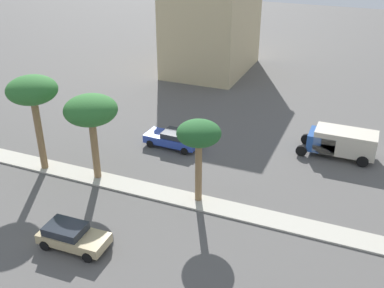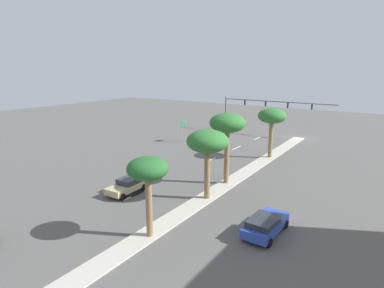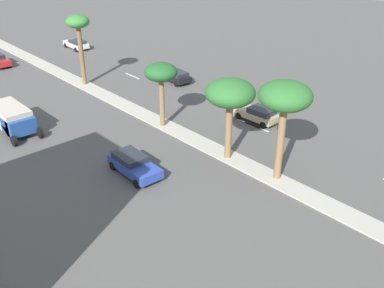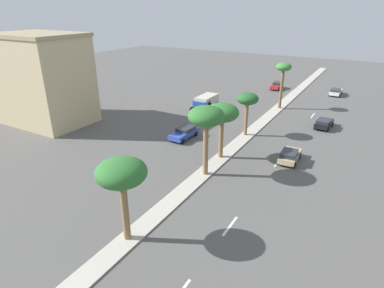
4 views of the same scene
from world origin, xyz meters
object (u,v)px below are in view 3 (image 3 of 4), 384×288
Objects in this scene: palm_tree_left at (230,94)px; sedan_white_leading at (76,44)px; palm_tree_center at (285,99)px; box_truck at (13,118)px; palm_tree_inboard at (78,27)px; sedan_black_outboard at (176,76)px; palm_tree_right at (161,74)px; sedan_tan_right at (258,114)px; sedan_blue_rear at (134,164)px.

sedan_white_leading is (7.42, 37.39, -4.65)m from palm_tree_left.
palm_tree_center is 23.85m from box_truck.
palm_tree_inboard reaches higher than palm_tree_left.
palm_tree_inboard is 1.82× the size of sedan_black_outboard.
palm_tree_inboard is at bearing 89.02° from palm_tree_left.
palm_tree_right reaches higher than sedan_tan_right.
sedan_white_leading is at bearing 80.51° from palm_tree_center.
palm_tree_left reaches higher than palm_tree_right.
palm_tree_left is at bearing -101.22° from sedan_white_leading.
sedan_tan_right reaches higher than sedan_white_leading.
box_truck is (-10.89, -6.75, -5.25)m from palm_tree_inboard.
palm_tree_right is 13.65m from box_truck.
palm_tree_left is at bearing 95.09° from palm_tree_center.
palm_tree_right reaches higher than box_truck.
box_truck is (-10.42, 8.01, -3.70)m from palm_tree_right.
sedan_black_outboard is at bearing 83.89° from sedan_tan_right.
sedan_tan_right is (7.21, 2.97, -4.62)m from palm_tree_left.
palm_tree_center is at bearing -87.76° from palm_tree_right.
sedan_tan_right is at bearing -36.48° from box_truck.
palm_tree_inboard is 1.65× the size of sedan_blue_rear.
sedan_white_leading is 1.08× the size of sedan_black_outboard.
sedan_black_outboard is (8.27, -6.29, -5.80)m from palm_tree_inboard.
palm_tree_inboard is 1.83× the size of sedan_tan_right.
palm_tree_right is 1.38× the size of sedan_black_outboard.
sedan_tan_right is 22.03m from box_truck.
palm_tree_center reaches higher than palm_tree_left.
palm_tree_right is 1.39× the size of sedan_tan_right.
palm_tree_center is 23.30m from sedan_black_outboard.
palm_tree_left is 1.10× the size of palm_tree_right.
palm_tree_center reaches higher than sedan_black_outboard.
sedan_black_outboard is at bearing 68.61° from palm_tree_center.
palm_tree_inboard reaches higher than sedan_white_leading.
palm_tree_left is 0.84× the size of palm_tree_inboard.
palm_tree_right is at bearing -91.85° from palm_tree_inboard.
palm_tree_left reaches higher than sedan_blue_rear.
palm_tree_center is at bearing -111.39° from sedan_black_outboard.
sedan_blue_rear is (-7.23, 7.63, -5.49)m from palm_tree_center.
palm_tree_inboard reaches higher than sedan_tan_right.
palm_tree_left is at bearing -24.33° from sedan_blue_rear.
palm_tree_left is 1.41× the size of sedan_white_leading.
palm_tree_right reaches higher than sedan_black_outboard.
box_truck is at bearing 117.88° from palm_tree_center.
palm_tree_left is 1.53× the size of sedan_tan_right.
box_truck is at bearing 105.82° from sedan_blue_rear.
palm_tree_right is 0.76× the size of palm_tree_inboard.
palm_tree_inboard is (0.39, 22.82, 1.16)m from palm_tree_left.
palm_tree_left is at bearing -56.83° from box_truck.
palm_tree_right is at bearing 36.42° from sedan_blue_rear.
sedan_white_leading is 0.76× the size of box_truck.
box_truck is at bearing -148.22° from palm_tree_inboard.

